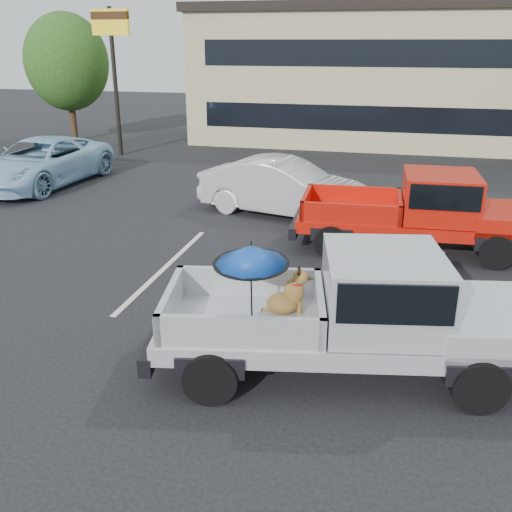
{
  "coord_description": "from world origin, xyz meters",
  "views": [
    {
      "loc": [
        1.74,
        -8.87,
        4.68
      ],
      "look_at": [
        -0.4,
        -0.18,
        1.3
      ],
      "focal_mm": 40.0,
      "sensor_mm": 36.0,
      "label": 1
    }
  ],
  "objects_px": {
    "red_pickup": "(431,209)",
    "blue_suv": "(41,162)",
    "motel_sign": "(112,42)",
    "tree_left": "(67,62)",
    "silver_sedan": "(283,187)",
    "silver_pickup": "(365,307)",
    "tree_back": "(491,47)"
  },
  "relations": [
    {
      "from": "motel_sign",
      "to": "tree_left",
      "type": "xyz_separation_m",
      "value": [
        -4.0,
        3.0,
        -0.92
      ]
    },
    {
      "from": "tree_left",
      "to": "tree_back",
      "type": "bearing_deg",
      "value": 19.29
    },
    {
      "from": "motel_sign",
      "to": "blue_suv",
      "type": "xyz_separation_m",
      "value": [
        -0.04,
        -5.84,
        -3.86
      ]
    },
    {
      "from": "tree_back",
      "to": "blue_suv",
      "type": "height_order",
      "value": "tree_back"
    },
    {
      "from": "silver_sedan",
      "to": "motel_sign",
      "type": "bearing_deg",
      "value": 63.49
    },
    {
      "from": "blue_suv",
      "to": "tree_back",
      "type": "bearing_deg",
      "value": 48.49
    },
    {
      "from": "silver_pickup",
      "to": "red_pickup",
      "type": "xyz_separation_m",
      "value": [
        1.14,
        5.73,
        -0.03
      ]
    },
    {
      "from": "silver_pickup",
      "to": "silver_sedan",
      "type": "relative_size",
      "value": 1.24
    },
    {
      "from": "silver_sedan",
      "to": "blue_suv",
      "type": "xyz_separation_m",
      "value": [
        -8.74,
        1.47,
        0.0
      ]
    },
    {
      "from": "tree_back",
      "to": "silver_sedan",
      "type": "bearing_deg",
      "value": -112.86
    },
    {
      "from": "silver_pickup",
      "to": "silver_sedan",
      "type": "height_order",
      "value": "silver_pickup"
    },
    {
      "from": "tree_back",
      "to": "red_pickup",
      "type": "height_order",
      "value": "tree_back"
    },
    {
      "from": "motel_sign",
      "to": "silver_sedan",
      "type": "distance_m",
      "value": 12.0
    },
    {
      "from": "tree_left",
      "to": "silver_pickup",
      "type": "bearing_deg",
      "value": -49.62
    },
    {
      "from": "silver_pickup",
      "to": "silver_sedan",
      "type": "xyz_separation_m",
      "value": [
        -2.79,
        7.91,
        -0.26
      ]
    },
    {
      "from": "blue_suv",
      "to": "motel_sign",
      "type": "bearing_deg",
      "value": 93.46
    },
    {
      "from": "silver_sedan",
      "to": "red_pickup",
      "type": "bearing_deg",
      "value": -105.43
    },
    {
      "from": "tree_back",
      "to": "blue_suv",
      "type": "xyz_separation_m",
      "value": [
        -16.04,
        -15.84,
        -3.62
      ]
    },
    {
      "from": "silver_sedan",
      "to": "blue_suv",
      "type": "distance_m",
      "value": 8.87
    },
    {
      "from": "silver_sedan",
      "to": "tree_left",
      "type": "bearing_deg",
      "value": 64.45
    },
    {
      "from": "tree_left",
      "to": "blue_suv",
      "type": "height_order",
      "value": "tree_left"
    },
    {
      "from": "red_pickup",
      "to": "blue_suv",
      "type": "xyz_separation_m",
      "value": [
        -12.68,
        3.65,
        -0.23
      ]
    },
    {
      "from": "motel_sign",
      "to": "red_pickup",
      "type": "relative_size",
      "value": 1.05
    },
    {
      "from": "motel_sign",
      "to": "silver_pickup",
      "type": "distance_m",
      "value": 19.41
    },
    {
      "from": "silver_sedan",
      "to": "blue_suv",
      "type": "relative_size",
      "value": 0.84
    },
    {
      "from": "red_pickup",
      "to": "blue_suv",
      "type": "relative_size",
      "value": 1.01
    },
    {
      "from": "silver_pickup",
      "to": "red_pickup",
      "type": "height_order",
      "value": "silver_pickup"
    },
    {
      "from": "tree_left",
      "to": "silver_sedan",
      "type": "relative_size",
      "value": 1.26
    },
    {
      "from": "silver_pickup",
      "to": "blue_suv",
      "type": "bearing_deg",
      "value": 130.26
    },
    {
      "from": "tree_left",
      "to": "silver_pickup",
      "type": "relative_size",
      "value": 1.01
    },
    {
      "from": "tree_left",
      "to": "blue_suv",
      "type": "distance_m",
      "value": 10.12
    },
    {
      "from": "tree_left",
      "to": "tree_back",
      "type": "height_order",
      "value": "tree_back"
    }
  ]
}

